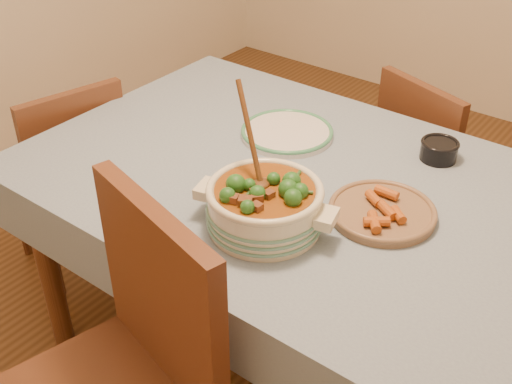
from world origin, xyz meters
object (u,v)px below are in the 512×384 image
Objects in this scene: white_plate at (287,132)px; chair_far at (429,165)px; condiment_bowl at (439,149)px; dining_table at (307,208)px; fried_plate at (382,210)px; chair_left at (72,171)px; stew_casserole at (265,203)px; chair_near at (124,376)px.

chair_far is at bearing 65.11° from white_plate.
condiment_bowl is at bearing 19.90° from white_plate.
dining_table is 5.94× the size of fried_plate.
condiment_bowl is 0.17× the size of chair_left.
stew_casserole is 0.32m from fried_plate.
chair_left is at bearing -160.49° from white_plate.
chair_near is at bearing -98.49° from stew_casserole.
white_plate is 2.54× the size of condiment_bowl.
dining_table is 0.29m from white_plate.
chair_near is at bearing -93.11° from dining_table.
dining_table is at bearing -41.97° from white_plate.
stew_casserole is 0.46× the size of chair_far.
condiment_bowl is 0.36m from fried_plate.
stew_casserole is 0.49m from white_plate.
dining_table is at bearing 101.27° from chair_near.
stew_casserole is 1.07m from chair_far.
fried_plate is at bearing 45.97° from stew_casserole.
condiment_bowl is at bearing 123.51° from chair_left.
chair_near is (-0.07, -0.45, -0.27)m from stew_casserole.
white_plate is 0.49m from fried_plate.
stew_casserole is 2.71× the size of condiment_bowl.
dining_table is 4.46× the size of stew_casserole.
stew_casserole is at bearing -83.19° from dining_table.
condiment_bowl is 0.49× the size of fried_plate.
chair_near is (-0.10, -1.45, 0.09)m from chair_far.
stew_casserole is at bearing -61.67° from white_plate.
chair_far is at bearing 102.98° from fried_plate.
white_plate is at bearing 84.58° from chair_far.
chair_left reaches higher than white_plate.
white_plate is at bearing 118.33° from stew_casserole.
chair_far is at bearing 112.57° from condiment_bowl.
condiment_bowl reaches higher than white_plate.
chair_left is at bearing 58.51° from chair_far.
fried_plate is 0.34× the size of chair_far.
chair_far is (-0.18, 0.78, -0.31)m from fried_plate.
fried_plate is 0.34× the size of chair_left.
fried_plate reaches higher than white_plate.
stew_casserole reaches higher than chair_left.
dining_table is 1.01m from chair_left.
white_plate is 0.47m from condiment_bowl.
condiment_bowl is 0.17× the size of chair_far.
stew_casserole is 0.38× the size of chair_near.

